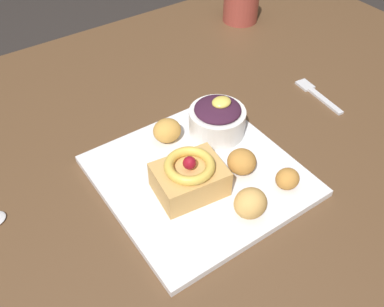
% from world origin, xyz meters
% --- Properties ---
extents(dining_table, '(1.51, 1.00, 0.73)m').
position_xyz_m(dining_table, '(0.00, 0.00, 0.65)').
color(dining_table, brown).
rests_on(dining_table, ground_plane).
extents(front_plate, '(0.30, 0.30, 0.01)m').
position_xyz_m(front_plate, '(0.01, -0.06, 0.74)').
color(front_plate, white).
rests_on(front_plate, dining_table).
extents(cake_slice, '(0.11, 0.09, 0.07)m').
position_xyz_m(cake_slice, '(-0.03, -0.09, 0.77)').
color(cake_slice, tan).
rests_on(cake_slice, front_plate).
extents(berry_ramekin, '(0.10, 0.10, 0.07)m').
position_xyz_m(berry_ramekin, '(0.09, 0.00, 0.77)').
color(berry_ramekin, white).
rests_on(berry_ramekin, front_plate).
extents(fritter_front, '(0.04, 0.04, 0.03)m').
position_xyz_m(fritter_front, '(0.10, -0.16, 0.76)').
color(fritter_front, '#BC7F38').
rests_on(fritter_front, front_plate).
extents(fritter_middle, '(0.05, 0.05, 0.04)m').
position_xyz_m(fritter_middle, '(0.06, -0.10, 0.76)').
color(fritter_middle, '#BC7F38').
rests_on(fritter_middle, front_plate).
extents(fritter_back, '(0.05, 0.05, 0.05)m').
position_xyz_m(fritter_back, '(0.02, -0.17, 0.76)').
color(fritter_back, tan).
rests_on(fritter_back, front_plate).
extents(fritter_extra, '(0.05, 0.05, 0.04)m').
position_xyz_m(fritter_extra, '(0.01, 0.03, 0.76)').
color(fritter_extra, gold).
rests_on(fritter_extra, front_plate).
extents(fork, '(0.03, 0.13, 0.00)m').
position_xyz_m(fork, '(0.33, -0.01, 0.73)').
color(fork, silver).
rests_on(fork, dining_table).
extents(coffee_mug, '(0.09, 0.09, 0.08)m').
position_xyz_m(coffee_mug, '(0.41, 0.33, 0.77)').
color(coffee_mug, '#993D33').
rests_on(coffee_mug, dining_table).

